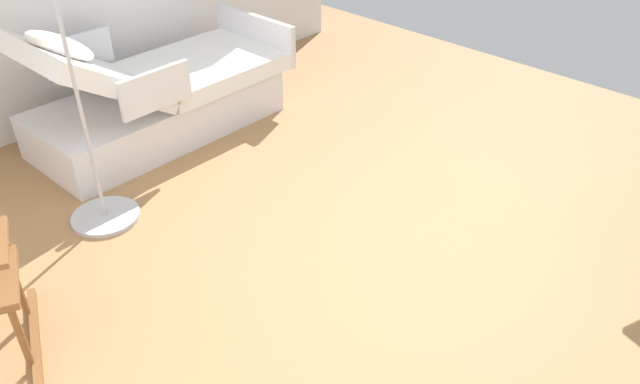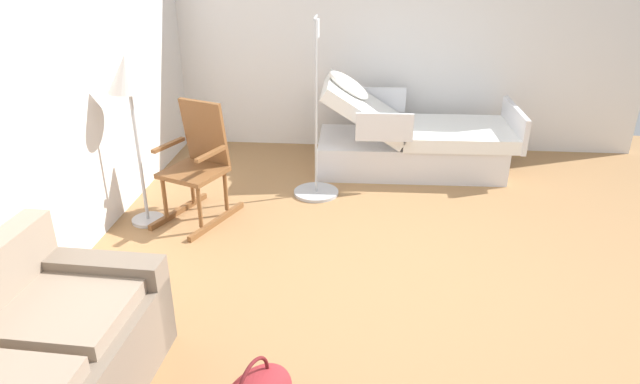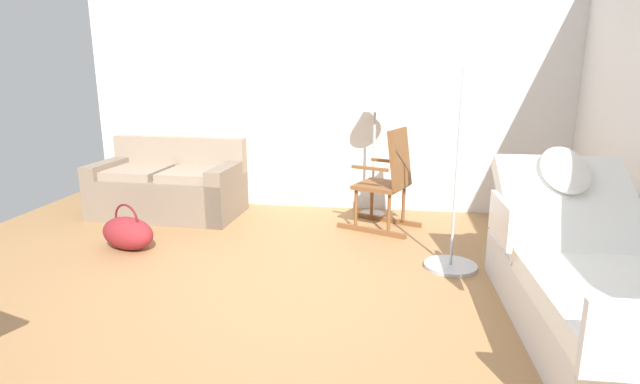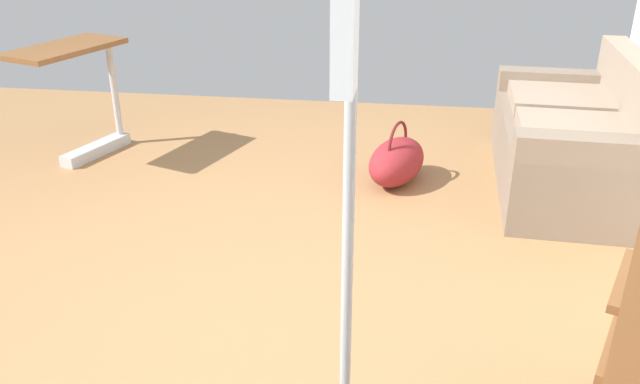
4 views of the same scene
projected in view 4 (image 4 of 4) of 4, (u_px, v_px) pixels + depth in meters
name	position (u px, v px, depth m)	size (l,w,h in m)	color
ground_plane	(189.00, 310.00, 3.05)	(6.80, 6.80, 0.00)	#9E7247
couch	(574.00, 143.00, 4.21)	(1.64, 0.92, 0.85)	#7D6C5C
overbed_table	(80.00, 87.00, 4.58)	(0.89, 0.64, 0.84)	#B2B5BA
duffel_bag	(397.00, 161.00, 4.33)	(0.64, 0.50, 0.43)	maroon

